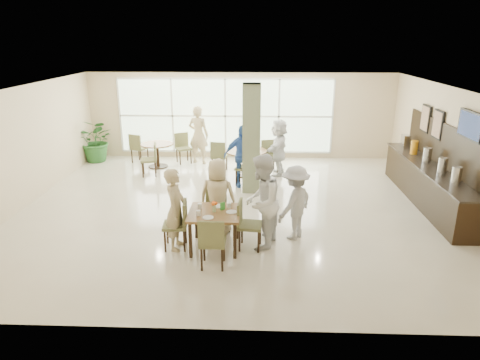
{
  "coord_description": "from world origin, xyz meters",
  "views": [
    {
      "loc": [
        0.52,
        -9.48,
        3.9
      ],
      "look_at": [
        0.2,
        -1.2,
        1.1
      ],
      "focal_mm": 32.0,
      "sensor_mm": 36.0,
      "label": 1
    }
  ],
  "objects_px": {
    "teen_left": "(176,209)",
    "teen_right": "(261,202)",
    "teen_far": "(218,197)",
    "buffet_counter": "(428,181)",
    "teen_standing": "(295,203)",
    "adult_a": "(242,156)",
    "adult_b": "(279,147)",
    "round_table_right": "(246,156)",
    "adult_standing": "(198,135)",
    "main_table": "(214,216)",
    "round_table_left": "(157,150)",
    "potted_plant": "(97,140)"
  },
  "relations": [
    {
      "from": "round_table_left",
      "to": "teen_far",
      "type": "distance_m",
      "value": 5.18
    },
    {
      "from": "round_table_right",
      "to": "potted_plant",
      "type": "xyz_separation_m",
      "value": [
        -4.86,
        1.3,
        0.1
      ]
    },
    {
      "from": "main_table",
      "to": "adult_standing",
      "type": "height_order",
      "value": "adult_standing"
    },
    {
      "from": "potted_plant",
      "to": "teen_left",
      "type": "xyz_separation_m",
      "value": [
        3.65,
        -5.9,
        0.1
      ]
    },
    {
      "from": "teen_right",
      "to": "main_table",
      "type": "bearing_deg",
      "value": -67.61
    },
    {
      "from": "adult_b",
      "to": "adult_a",
      "type": "bearing_deg",
      "value": -33.83
    },
    {
      "from": "potted_plant",
      "to": "teen_left",
      "type": "distance_m",
      "value": 6.94
    },
    {
      "from": "teen_left",
      "to": "adult_b",
      "type": "xyz_separation_m",
      "value": [
        2.16,
        4.72,
        0.02
      ]
    },
    {
      "from": "teen_left",
      "to": "adult_a",
      "type": "xyz_separation_m",
      "value": [
        1.13,
        3.67,
        0.04
      ]
    },
    {
      "from": "potted_plant",
      "to": "adult_b",
      "type": "height_order",
      "value": "adult_b"
    },
    {
      "from": "main_table",
      "to": "adult_a",
      "type": "relative_size",
      "value": 0.57
    },
    {
      "from": "round_table_left",
      "to": "teen_far",
      "type": "relative_size",
      "value": 0.64
    },
    {
      "from": "main_table",
      "to": "adult_a",
      "type": "bearing_deg",
      "value": 83.7
    },
    {
      "from": "round_table_right",
      "to": "teen_left",
      "type": "distance_m",
      "value": 4.76
    },
    {
      "from": "teen_left",
      "to": "teen_far",
      "type": "relative_size",
      "value": 1.01
    },
    {
      "from": "adult_a",
      "to": "adult_b",
      "type": "bearing_deg",
      "value": 35.52
    },
    {
      "from": "teen_standing",
      "to": "adult_a",
      "type": "relative_size",
      "value": 0.9
    },
    {
      "from": "adult_b",
      "to": "adult_standing",
      "type": "distance_m",
      "value": 2.73
    },
    {
      "from": "round_table_left",
      "to": "teen_right",
      "type": "height_order",
      "value": "teen_right"
    },
    {
      "from": "teen_left",
      "to": "teen_right",
      "type": "xyz_separation_m",
      "value": [
        1.62,
        0.13,
        0.12
      ]
    },
    {
      "from": "round_table_right",
      "to": "adult_b",
      "type": "height_order",
      "value": "adult_b"
    },
    {
      "from": "buffet_counter",
      "to": "adult_a",
      "type": "xyz_separation_m",
      "value": [
        -4.55,
        1.08,
        0.29
      ]
    },
    {
      "from": "adult_standing",
      "to": "buffet_counter",
      "type": "bearing_deg",
      "value": 169.76
    },
    {
      "from": "round_table_right",
      "to": "adult_a",
      "type": "bearing_deg",
      "value": -95.16
    },
    {
      "from": "buffet_counter",
      "to": "teen_far",
      "type": "bearing_deg",
      "value": -159.25
    },
    {
      "from": "main_table",
      "to": "buffet_counter",
      "type": "relative_size",
      "value": 0.21
    },
    {
      "from": "round_table_left",
      "to": "adult_standing",
      "type": "xyz_separation_m",
      "value": [
        1.23,
        0.49,
        0.37
      ]
    },
    {
      "from": "buffet_counter",
      "to": "adult_standing",
      "type": "bearing_deg",
      "value": 151.59
    },
    {
      "from": "adult_a",
      "to": "round_table_left",
      "type": "bearing_deg",
      "value": 137.86
    },
    {
      "from": "buffet_counter",
      "to": "round_table_right",
      "type": "bearing_deg",
      "value": 155.7
    },
    {
      "from": "adult_a",
      "to": "teen_standing",
      "type": "bearing_deg",
      "value": -79.87
    },
    {
      "from": "teen_left",
      "to": "buffet_counter",
      "type": "bearing_deg",
      "value": -61.02
    },
    {
      "from": "teen_left",
      "to": "teen_far",
      "type": "bearing_deg",
      "value": -41.32
    },
    {
      "from": "teen_left",
      "to": "teen_right",
      "type": "height_order",
      "value": "teen_right"
    },
    {
      "from": "round_table_right",
      "to": "teen_standing",
      "type": "xyz_separation_m",
      "value": [
        1.07,
        -4.08,
        0.17
      ]
    },
    {
      "from": "round_table_left",
      "to": "teen_far",
      "type": "height_order",
      "value": "teen_far"
    },
    {
      "from": "teen_standing",
      "to": "teen_right",
      "type": "bearing_deg",
      "value": -21.89
    },
    {
      "from": "round_table_left",
      "to": "adult_b",
      "type": "relative_size",
      "value": 0.61
    },
    {
      "from": "main_table",
      "to": "round_table_right",
      "type": "distance_m",
      "value": 4.6
    },
    {
      "from": "main_table",
      "to": "buffet_counter",
      "type": "height_order",
      "value": "buffet_counter"
    },
    {
      "from": "buffet_counter",
      "to": "teen_standing",
      "type": "relative_size",
      "value": 3.09
    },
    {
      "from": "adult_b",
      "to": "round_table_right",
      "type": "bearing_deg",
      "value": -72.4
    },
    {
      "from": "teen_far",
      "to": "adult_b",
      "type": "relative_size",
      "value": 0.96
    },
    {
      "from": "adult_a",
      "to": "adult_standing",
      "type": "xyz_separation_m",
      "value": [
        -1.46,
        2.17,
        0.08
      ]
    },
    {
      "from": "potted_plant",
      "to": "teen_right",
      "type": "distance_m",
      "value": 7.82
    },
    {
      "from": "round_table_right",
      "to": "round_table_left",
      "type": "bearing_deg",
      "value": 164.94
    },
    {
      "from": "round_table_right",
      "to": "buffet_counter",
      "type": "bearing_deg",
      "value": -24.3
    },
    {
      "from": "round_table_left",
      "to": "adult_standing",
      "type": "relative_size",
      "value": 0.55
    },
    {
      "from": "teen_left",
      "to": "adult_a",
      "type": "bearing_deg",
      "value": -12.63
    },
    {
      "from": "teen_left",
      "to": "adult_b",
      "type": "distance_m",
      "value": 5.19
    }
  ]
}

